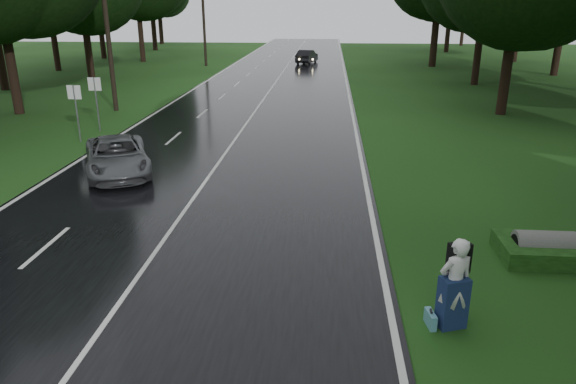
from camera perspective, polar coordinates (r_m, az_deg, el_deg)
The scene contains 18 objects.
ground at distance 12.60m, azimuth -16.88°, elevation -10.27°, with size 160.00×160.00×0.00m, color #1D4615.
road at distance 31.02m, azimuth -3.83°, elevation 8.38°, with size 12.00×140.00×0.04m, color black.
lane_center at distance 31.01m, azimuth -3.83°, elevation 8.42°, with size 0.12×140.00×0.01m, color silver.
grey_car at distance 20.86m, azimuth -18.06°, elevation 3.72°, with size 2.21×4.80×1.33m, color #515357.
far_car at distance 58.64m, azimuth 2.06°, elevation 14.49°, with size 1.49×4.28×1.41m, color black.
hitchhiker at distance 10.97m, azimuth 17.63°, elevation -9.71°, with size 0.82×0.78×1.93m.
suitcase at distance 11.21m, azimuth 15.20°, elevation -13.17°, with size 0.13×0.44×0.32m, color teal.
culvert at distance 15.00m, azimuth 25.85°, elevation -6.46°, with size 0.73×0.73×1.47m, color slate.
utility_pole_mid at distance 33.99m, azimuth -18.14°, elevation 8.42°, with size 1.80×0.28×9.82m, color black, non-canonical shape.
utility_pole_far at distance 57.09m, azimuth -8.88°, elevation 13.38°, with size 1.80×0.28×9.29m, color black, non-canonical shape.
road_sign_a at distance 26.66m, azimuth -21.57°, elevation 5.09°, with size 0.63×0.10×2.64m, color white, non-canonical shape.
road_sign_b at distance 28.60m, azimuth -19.71°, elevation 6.25°, with size 0.65×0.10×2.70m, color white, non-canonical shape.
tree_left_d at distance 35.19m, azimuth -27.12°, elevation 7.60°, with size 10.22×10.22×15.97m, color black, non-canonical shape.
tree_left_e at distance 48.68m, azimuth -20.50°, elevation 11.33°, with size 9.10×9.10×14.22m, color black, non-canonical shape.
tree_left_f at distance 62.83m, azimuth -15.43°, elevation 13.49°, with size 10.60×10.60×16.56m, color black, non-canonical shape.
tree_right_d at distance 33.62m, azimuth 22.06°, elevation 7.84°, with size 9.25×9.25×14.45m, color black, non-canonical shape.
tree_right_e at distance 45.51m, azimuth 19.54°, elevation 10.93°, with size 9.45×9.45×14.77m, color black, non-canonical shape.
tree_right_f at distance 57.78m, azimuth 15.36°, elevation 13.01°, with size 10.75×10.75×16.79m, color black, non-canonical shape.
Camera 1 is at (4.40, -10.09, 6.13)m, focal length 32.74 mm.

